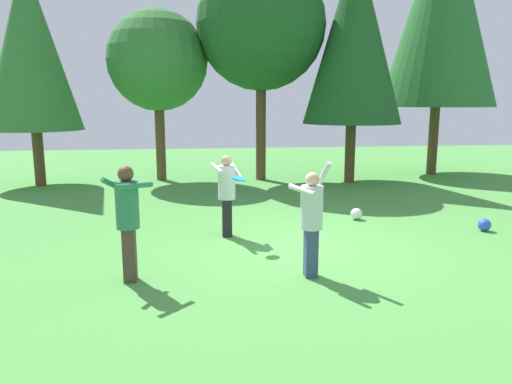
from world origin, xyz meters
TOP-DOWN VIEW (x-y plane):
  - ground_plane at (0.00, 0.00)m, footprint 40.00×40.00m
  - person_thrower at (-0.31, -1.40)m, footprint 0.64×0.64m
  - person_catcher at (-1.43, 1.03)m, footprint 0.62×0.67m
  - person_bystander at (-3.04, -1.25)m, footprint 0.76×0.75m
  - frisbee at (-1.25, 0.40)m, footprint 0.38×0.38m
  - ball_blue at (3.93, 0.74)m, footprint 0.26×0.26m
  - ball_white at (1.60, 2.05)m, footprint 0.27×0.27m
  - tree_right at (3.12, 7.24)m, footprint 3.21×3.21m
  - tree_left at (-3.21, 8.49)m, footprint 3.33×3.33m
  - tree_far_left at (-7.01, 7.78)m, footprint 2.92×2.92m
  - tree_center at (0.22, 8.14)m, footprint 4.27×4.27m
  - tree_far_right at (6.77, 8.64)m, footprint 4.08×4.08m

SIDE VIEW (x-z plane):
  - ground_plane at x=0.00m, z-range 0.00..0.00m
  - ball_blue at x=3.93m, z-range 0.00..0.26m
  - ball_white at x=1.60m, z-range 0.00..0.27m
  - person_thrower at x=-0.31m, z-range 0.07..1.86m
  - person_catcher at x=-1.43m, z-range 0.15..1.78m
  - person_bystander at x=-3.04m, z-range 0.17..1.91m
  - frisbee at x=-1.25m, z-range 1.23..1.30m
  - tree_left at x=-3.21m, z-range 1.16..6.85m
  - tree_far_left at x=-7.01m, z-range 0.87..7.85m
  - tree_right at x=3.12m, z-range 0.96..8.64m
  - tree_center at x=0.22m, z-range 1.50..8.80m
  - tree_far_right at x=6.77m, z-range 1.23..10.97m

